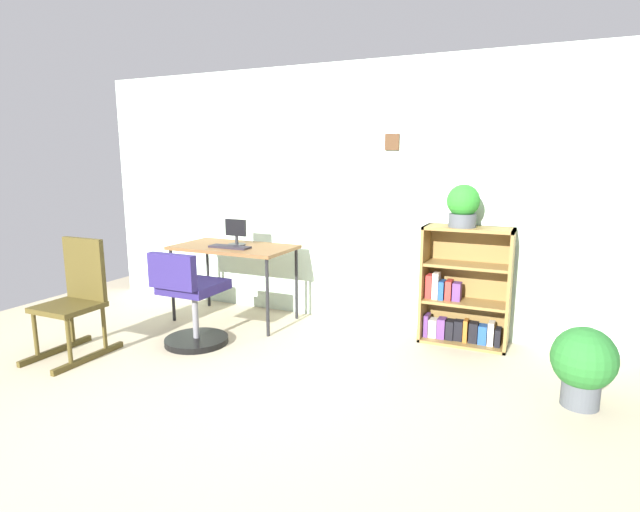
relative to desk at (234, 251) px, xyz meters
name	(u,v)px	position (x,y,z in m)	size (l,w,h in m)	color
ground_plane	(194,416)	(0.81, -1.66, -0.66)	(6.24, 6.24, 0.00)	tan
wall_back	(335,195)	(0.82, 0.49, 0.51)	(5.20, 0.12, 2.35)	silver
desk	(234,251)	(0.00, 0.00, 0.00)	(1.11, 0.62, 0.71)	brown
monitor	(236,233)	(0.01, 0.04, 0.17)	(0.22, 0.16, 0.25)	#262628
keyboard	(230,247)	(0.03, -0.11, 0.06)	(0.39, 0.13, 0.02)	black
office_chair	(191,304)	(0.06, -0.72, -0.31)	(0.52, 0.55, 0.80)	black
rocking_chair	(76,297)	(-0.63, -1.23, -0.20)	(0.42, 0.64, 0.91)	#473C19
bookshelf_low	(464,292)	(2.06, 0.30, -0.23)	(0.70, 0.30, 0.97)	olive
potted_plant_on_shelf	(463,205)	(2.02, 0.24, 0.49)	(0.26, 0.26, 0.34)	#474C51
potted_plant_floor	(584,363)	(2.91, -0.55, -0.38)	(0.39, 0.39, 0.51)	#474C51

